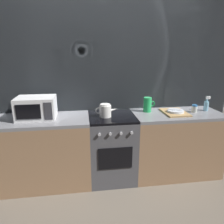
{
  "coord_description": "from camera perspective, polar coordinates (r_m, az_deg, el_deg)",
  "views": [
    {
      "loc": [
        -0.36,
        -2.53,
        1.71
      ],
      "look_at": [
        0.0,
        0.0,
        0.95
      ],
      "focal_mm": 33.17,
      "sensor_mm": 36.0,
      "label": 1
    }
  ],
  "objects": [
    {
      "name": "kettle",
      "position": [
        2.62,
        -1.84,
        0.41
      ],
      "size": [
        0.28,
        0.15,
        0.17
      ],
      "color": "white",
      "rests_on": "stove_unit"
    },
    {
      "name": "dish_pile",
      "position": [
        2.9,
        16.97,
        0.02
      ],
      "size": [
        0.3,
        0.4,
        0.06
      ],
      "color": "tan",
      "rests_on": "counter_right"
    },
    {
      "name": "pitcher",
      "position": [
        2.87,
        9.77,
        2.03
      ],
      "size": [
        0.16,
        0.11,
        0.2
      ],
      "color": "green",
      "rests_on": "counter_right"
    },
    {
      "name": "counter_right",
      "position": [
        3.09,
        16.91,
        -8.25
      ],
      "size": [
        1.2,
        0.6,
        0.9
      ],
      "color": "#997251",
      "rests_on": "ground_plane"
    },
    {
      "name": "ground_plane",
      "position": [
        3.07,
        -0.02,
        -17.24
      ],
      "size": [
        8.0,
        8.0,
        0.0
      ],
      "primitive_type": "plane",
      "color": "#6B6054"
    },
    {
      "name": "microwave",
      "position": [
        2.71,
        -20.13,
        1.1
      ],
      "size": [
        0.46,
        0.35,
        0.27
      ],
      "color": "white",
      "rests_on": "counter_left"
    },
    {
      "name": "spray_bottle",
      "position": [
        3.17,
        24.55,
        1.73
      ],
      "size": [
        0.08,
        0.06,
        0.2
      ],
      "color": "#8CCCE5",
      "rests_on": "counter_right"
    },
    {
      "name": "stove_unit",
      "position": [
        2.85,
        -0.02,
        -9.71
      ],
      "size": [
        0.6,
        0.63,
        0.9
      ],
      "color": "#4C4C51",
      "rests_on": "ground_plane"
    },
    {
      "name": "back_wall",
      "position": [
        2.92,
        -0.91,
        6.51
      ],
      "size": [
        3.6,
        0.05,
        2.4
      ],
      "color": "gray",
      "rests_on": "ground_plane"
    },
    {
      "name": "spice_jar",
      "position": [
        3.03,
        21.77,
        0.86
      ],
      "size": [
        0.08,
        0.08,
        0.1
      ],
      "color": "silver",
      "rests_on": "counter_right"
    },
    {
      "name": "counter_left",
      "position": [
        2.88,
        -18.37,
        -10.32
      ],
      "size": [
        1.2,
        0.6,
        0.9
      ],
      "color": "#997251",
      "rests_on": "ground_plane"
    }
  ]
}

